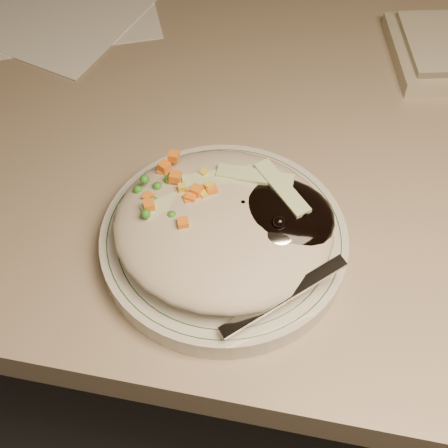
# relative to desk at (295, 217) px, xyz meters

# --- Properties ---
(desk) EXTENTS (1.40, 0.70, 0.74)m
(desk) POSITION_rel_desk_xyz_m (0.00, 0.00, 0.00)
(desk) COLOR gray
(desk) RESTS_ON ground
(plate) EXTENTS (0.22, 0.22, 0.02)m
(plate) POSITION_rel_desk_xyz_m (-0.06, -0.21, 0.21)
(plate) COLOR beige
(plate) RESTS_ON desk
(plate_rim) EXTENTS (0.21, 0.21, 0.00)m
(plate_rim) POSITION_rel_desk_xyz_m (-0.06, -0.21, 0.22)
(plate_rim) COLOR #144723
(plate_rim) RESTS_ON plate
(meal) EXTENTS (0.20, 0.19, 0.05)m
(meal) POSITION_rel_desk_xyz_m (-0.05, -0.21, 0.24)
(meal) COLOR #B4A992
(meal) RESTS_ON plate
(papers) EXTENTS (0.37, 0.31, 0.00)m
(papers) POSITION_rel_desk_xyz_m (-0.38, 0.13, 0.20)
(papers) COLOR white
(papers) RESTS_ON desk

